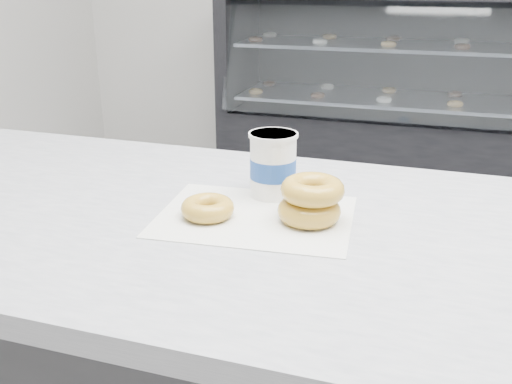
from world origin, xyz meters
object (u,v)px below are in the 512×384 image
Objects in this scene: display_case at (419,114)px; donut_stack at (311,200)px; donut_single at (208,208)px; coffee_cup at (273,164)px.

donut_stack is (-0.08, -2.70, 0.45)m from display_case.
display_case is 25.33× the size of donut_single.
donut_single is 0.75× the size of coffee_cup.
coffee_cup is at bearing 60.04° from donut_single.
display_case is at bearing 84.57° from donut_single.
donut_stack is 1.20× the size of coffee_cup.
display_case is 2.78m from donut_single.
display_case is 15.97× the size of donut_stack.
display_case is at bearing 88.22° from donut_stack.
donut_single is 0.18m from donut_stack.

